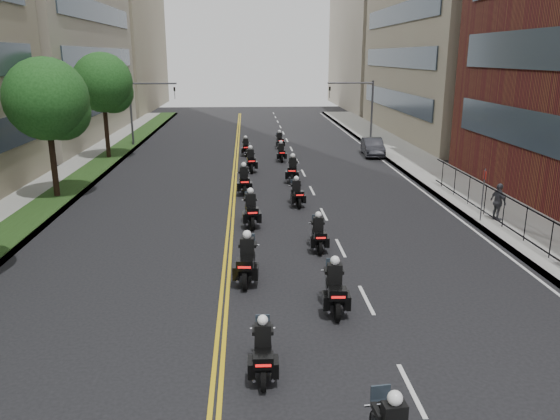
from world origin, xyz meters
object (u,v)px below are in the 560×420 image
at_px(motorcycle_8, 244,181).
at_px(motorcycle_10, 251,161).
at_px(motorcycle_11, 281,153).
at_px(motorcycle_9, 293,171).
at_px(motorcycle_2, 263,352).
at_px(motorcycle_13, 280,141).
at_px(pedestrian_c, 498,202).
at_px(motorcycle_12, 246,148).
at_px(parked_sedan, 373,147).
at_px(motorcycle_5, 318,235).
at_px(motorcycle_3, 335,289).
at_px(motorcycle_7, 297,194).
at_px(motorcycle_6, 251,211).
at_px(motorcycle_4, 247,262).

height_order(motorcycle_8, motorcycle_10, motorcycle_8).
bearing_deg(motorcycle_11, motorcycle_9, -89.30).
distance_m(motorcycle_2, motorcycle_10, 24.93).
distance_m(motorcycle_13, pedestrian_c, 24.15).
xyz_separation_m(motorcycle_12, pedestrian_c, (11.88, -19.03, 0.42)).
bearing_deg(pedestrian_c, motorcycle_13, 9.47).
height_order(motorcycle_8, parked_sedan, motorcycle_8).
distance_m(motorcycle_12, parked_sedan, 10.10).
bearing_deg(motorcycle_11, motorcycle_5, -90.82).
bearing_deg(motorcycle_13, motorcycle_3, -95.30).
bearing_deg(motorcycle_7, motorcycle_2, -103.26).
distance_m(motorcycle_7, pedestrian_c, 9.95).
relative_size(motorcycle_5, motorcycle_11, 1.02).
bearing_deg(motorcycle_10, motorcycle_11, 54.22).
xyz_separation_m(motorcycle_7, motorcycle_12, (-2.67, 15.29, -0.00)).
relative_size(motorcycle_11, motorcycle_12, 0.99).
distance_m(motorcycle_6, parked_sedan, 20.53).
xyz_separation_m(motorcycle_5, motorcycle_8, (-3.05, 9.62, 0.10)).
relative_size(motorcycle_9, motorcycle_13, 1.15).
distance_m(motorcycle_8, pedestrian_c, 13.65).
xyz_separation_m(motorcycle_7, motorcycle_10, (-2.34, 9.04, 0.08)).
distance_m(parked_sedan, pedestrian_c, 18.44).
height_order(motorcycle_4, motorcycle_8, motorcycle_4).
relative_size(motorcycle_12, parked_sedan, 0.51).
relative_size(motorcycle_7, motorcycle_8, 0.87).
xyz_separation_m(motorcycle_12, motorcycle_13, (2.91, 3.38, -0.01)).
bearing_deg(motorcycle_6, motorcycle_3, -78.47).
relative_size(motorcycle_2, motorcycle_3, 0.90).
relative_size(motorcycle_6, pedestrian_c, 1.36).
height_order(motorcycle_6, motorcycle_7, motorcycle_6).
distance_m(motorcycle_9, motorcycle_10, 4.23).
xyz_separation_m(motorcycle_2, motorcycle_4, (-0.37, 5.94, 0.10)).
distance_m(motorcycle_5, motorcycle_8, 10.09).
bearing_deg(motorcycle_12, parked_sedan, -5.06).
xyz_separation_m(motorcycle_9, pedestrian_c, (8.94, -9.46, 0.34)).
relative_size(motorcycle_5, motorcycle_7, 1.00).
relative_size(motorcycle_4, motorcycle_7, 1.16).
distance_m(motorcycle_4, motorcycle_5, 4.26).
distance_m(motorcycle_11, motorcycle_12, 3.71).
bearing_deg(motorcycle_11, motorcycle_4, -98.31).
bearing_deg(motorcycle_7, motorcycle_13, 84.23).
bearing_deg(parked_sedan, motorcycle_3, -100.43).
distance_m(motorcycle_9, motorcycle_13, 12.96).
distance_m(motorcycle_10, pedestrian_c, 17.24).
height_order(motorcycle_3, motorcycle_5, motorcycle_3).
bearing_deg(motorcycle_2, motorcycle_6, 92.06).
bearing_deg(pedestrian_c, motorcycle_2, 124.17).
relative_size(motorcycle_4, motorcycle_12, 1.17).
xyz_separation_m(motorcycle_6, motorcycle_10, (0.12, 12.44, 0.00)).
relative_size(motorcycle_3, pedestrian_c, 1.33).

